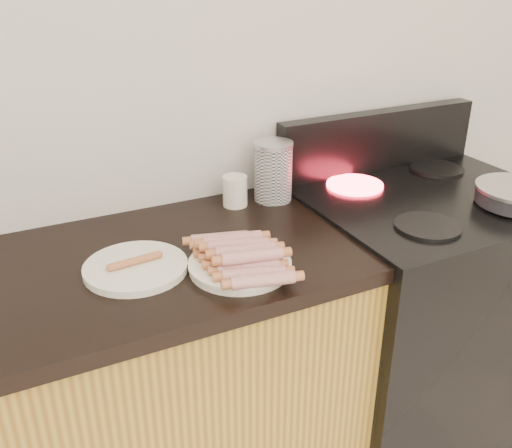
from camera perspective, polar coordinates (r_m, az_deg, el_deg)
name	(u,v)px	position (r m, az deg, el deg)	size (l,w,h in m)	color
wall_back	(145,70)	(1.62, -11.01, 14.85)	(4.00, 0.04, 2.60)	silver
stove	(415,318)	(2.05, 15.59, -9.08)	(0.76, 0.65, 0.91)	black
stove_panel	(378,140)	(2.01, 12.14, 8.21)	(0.76, 0.06, 0.20)	black
burner_near_left	(428,226)	(1.62, 16.80, -0.21)	(0.18, 0.18, 0.01)	black
burner_far_left	(355,185)	(1.85, 9.85, 3.87)	(0.18, 0.18, 0.01)	#FF1E2D
burner_far_right	(437,169)	(2.06, 17.61, 5.28)	(0.18, 0.18, 0.01)	black
main_plate	(240,267)	(1.37, -1.62, -4.27)	(0.24, 0.24, 0.02)	white
side_plate	(136,268)	(1.39, -11.94, -4.28)	(0.25, 0.25, 0.02)	white
hotdog_pile	(240,255)	(1.35, -1.64, -3.09)	(0.15, 0.30, 0.06)	maroon
plain_sausages	(135,261)	(1.38, -12.01, -3.62)	(0.12, 0.03, 0.02)	#BA6A44
canister	(273,171)	(1.73, 1.73, 5.30)	(0.12, 0.12, 0.18)	white
mug	(235,191)	(1.70, -2.12, 3.32)	(0.07, 0.07, 0.09)	white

